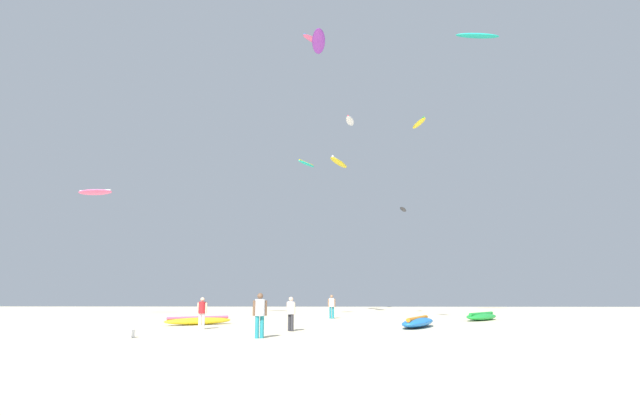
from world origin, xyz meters
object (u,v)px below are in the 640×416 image
object	(u,v)px
kite_grounded_mid	(198,321)
kite_aloft_4	(419,123)
kite_grounded_near	(418,322)
kite_grounded_far	(482,316)
person_right	(202,311)
person_left	(332,305)
kite_aloft_3	(403,209)
person_midground	(291,311)
kite_aloft_5	(306,164)
kite_aloft_8	(95,192)
kite_aloft_1	(319,42)
kite_aloft_7	(339,163)
kite_aloft_9	(478,36)
person_foreground	(260,312)
kite_aloft_6	(313,40)
cooler_box	(126,334)
kite_aloft_2	(350,121)

from	to	relation	value
kite_grounded_mid	kite_aloft_4	size ratio (longest dim) A/B	1.86
kite_grounded_near	kite_grounded_far	bearing A→B (deg)	52.93
person_right	kite_grounded_far	distance (m)	19.38
person_left	kite_grounded_mid	bearing A→B (deg)	-53.21
kite_grounded_mid	kite_aloft_3	xyz separation A→B (m)	(14.72, 17.03, 9.71)
person_midground	kite_aloft_5	size ratio (longest dim) A/B	0.69
kite_aloft_8	kite_aloft_1	bearing A→B (deg)	-7.04
kite_aloft_4	kite_aloft_3	bearing A→B (deg)	86.76
kite_aloft_5	kite_aloft_7	xyz separation A→B (m)	(2.95, 10.86, 3.23)
kite_grounded_far	kite_aloft_9	world-z (taller)	kite_aloft_9
kite_grounded_mid	kite_aloft_9	bearing A→B (deg)	34.29
kite_grounded_mid	kite_aloft_3	world-z (taller)	kite_aloft_3
person_right	kite_grounded_far	xyz separation A→B (m)	(16.97, 9.34, -0.67)
kite_grounded_far	kite_aloft_8	xyz separation A→B (m)	(-31.23, 6.01, 10.39)
kite_aloft_1	kite_aloft_5	xyz separation A→B (m)	(-1.14, 2.03, -10.37)
person_foreground	person_right	distance (m)	6.29
kite_aloft_7	kite_aloft_8	xyz separation A→B (m)	(-21.59, -10.45, -5.53)
kite_grounded_mid	kite_aloft_7	world-z (taller)	kite_aloft_7
person_left	kite_aloft_7	distance (m)	20.83
kite_aloft_4	kite_grounded_near	bearing A→B (deg)	-106.20
kite_aloft_4	kite_aloft_9	xyz separation A→B (m)	(8.52, 12.23, 13.79)
kite_aloft_7	kite_grounded_far	bearing A→B (deg)	-59.66
kite_aloft_3	kite_aloft_5	bearing A→B (deg)	-147.56
kite_grounded_far	kite_aloft_4	size ratio (longest dim) A/B	2.09
kite_aloft_6	person_right	bearing A→B (deg)	-105.00
kite_grounded_mid	kite_aloft_6	size ratio (longest dim) A/B	1.57
person_right	kite_aloft_6	distance (m)	31.65
person_left	kite_aloft_8	xyz separation A→B (m)	(-20.81, 3.81, 9.64)
kite_grounded_far	person_foreground	bearing A→B (deg)	-132.58
person_left	cooler_box	world-z (taller)	person_left
kite_aloft_1	kite_aloft_3	distance (m)	17.44
kite_aloft_9	kite_aloft_7	bearing A→B (deg)	153.97
kite_aloft_2	kite_aloft_9	world-z (taller)	kite_aloft_9
kite_aloft_5	kite_aloft_8	world-z (taller)	kite_aloft_5
person_foreground	kite_aloft_9	world-z (taller)	kite_aloft_9
person_left	kite_aloft_9	bearing A→B (deg)	108.53
person_right	cooler_box	xyz separation A→B (m)	(-1.67, -4.99, -0.77)
kite_aloft_3	kite_aloft_4	bearing A→B (deg)	-93.24
kite_aloft_1	kite_aloft_7	distance (m)	14.85
person_midground	kite_aloft_7	world-z (taller)	kite_aloft_7
person_left	kite_aloft_1	xyz separation A→B (m)	(-1.04, 1.37, 22.31)
kite_grounded_far	kite_aloft_8	distance (m)	33.45
kite_grounded_mid	kite_aloft_8	size ratio (longest dim) A/B	1.19
kite_grounded_mid	kite_aloft_9	world-z (taller)	kite_aloft_9
kite_aloft_4	kite_aloft_5	world-z (taller)	kite_aloft_4
kite_aloft_3	kite_aloft_8	world-z (taller)	kite_aloft_8
kite_aloft_8	kite_aloft_5	bearing A→B (deg)	-1.26
kite_grounded_mid	kite_grounded_far	distance (m)	19.04
kite_grounded_far	cooler_box	size ratio (longest dim) A/B	7.88
kite_aloft_1	kite_aloft_8	distance (m)	23.61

